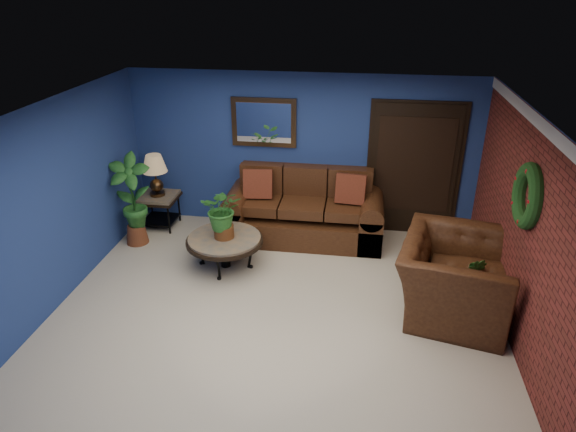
# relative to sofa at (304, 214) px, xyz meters

# --- Properties ---
(floor) EXTENTS (5.50, 5.50, 0.00)m
(floor) POSITION_rel_sofa_xyz_m (-0.09, -2.09, -0.36)
(floor) COLOR beige
(floor) RESTS_ON ground
(wall_back) EXTENTS (5.50, 0.04, 2.50)m
(wall_back) POSITION_rel_sofa_xyz_m (-0.09, 0.41, 0.89)
(wall_back) COLOR navy
(wall_back) RESTS_ON ground
(wall_left) EXTENTS (0.04, 5.00, 2.50)m
(wall_left) POSITION_rel_sofa_xyz_m (-2.84, -2.09, 0.89)
(wall_left) COLOR navy
(wall_left) RESTS_ON ground
(wall_right_brick) EXTENTS (0.04, 5.00, 2.50)m
(wall_right_brick) POSITION_rel_sofa_xyz_m (2.66, -2.09, 0.89)
(wall_right_brick) COLOR maroon
(wall_right_brick) RESTS_ON ground
(ceiling) EXTENTS (5.50, 5.00, 0.02)m
(ceiling) POSITION_rel_sofa_xyz_m (-0.09, -2.09, 2.14)
(ceiling) COLOR silver
(ceiling) RESTS_ON wall_back
(crown_molding) EXTENTS (0.03, 5.00, 0.14)m
(crown_molding) POSITION_rel_sofa_xyz_m (2.63, -2.09, 2.07)
(crown_molding) COLOR white
(crown_molding) RESTS_ON wall_right_brick
(wall_mirror) EXTENTS (1.02, 0.06, 0.77)m
(wall_mirror) POSITION_rel_sofa_xyz_m (-0.69, 0.37, 1.36)
(wall_mirror) COLOR #472E19
(wall_mirror) RESTS_ON wall_back
(closet_door) EXTENTS (1.44, 0.06, 2.18)m
(closet_door) POSITION_rel_sofa_xyz_m (1.66, 0.38, 0.69)
(closet_door) COLOR black
(closet_door) RESTS_ON wall_back
(wreath) EXTENTS (0.16, 0.72, 0.72)m
(wreath) POSITION_rel_sofa_xyz_m (2.60, -2.04, 1.34)
(wreath) COLOR black
(wreath) RESTS_ON wall_right_brick
(sofa) EXTENTS (2.45, 1.06, 1.10)m
(sofa) POSITION_rel_sofa_xyz_m (0.00, 0.00, 0.00)
(sofa) COLOR #472814
(sofa) RESTS_ON ground
(coffee_table) EXTENTS (1.09, 1.09, 0.47)m
(coffee_table) POSITION_rel_sofa_xyz_m (-1.00, -1.14, 0.05)
(coffee_table) COLOR #534F49
(coffee_table) RESTS_ON ground
(end_table) EXTENTS (0.61, 0.61, 0.56)m
(end_table) POSITION_rel_sofa_xyz_m (-2.39, -0.04, 0.07)
(end_table) COLOR #534F49
(end_table) RESTS_ON ground
(table_lamp) EXTENTS (0.40, 0.40, 0.66)m
(table_lamp) POSITION_rel_sofa_xyz_m (-2.39, -0.04, 0.63)
(table_lamp) COLOR #472E19
(table_lamp) RESTS_ON end_table
(side_chair) EXTENTS (0.50, 0.50, 1.03)m
(side_chair) POSITION_rel_sofa_xyz_m (0.07, 0.03, 0.22)
(side_chair) COLOR #582F19
(side_chair) RESTS_ON ground
(armchair) EXTENTS (1.57, 1.71, 0.95)m
(armchair) POSITION_rel_sofa_xyz_m (2.06, -1.77, 0.11)
(armchair) COLOR #472814
(armchair) RESTS_ON ground
(coffee_plant) EXTENTS (0.60, 0.54, 0.75)m
(coffee_plant) POSITION_rel_sofa_xyz_m (-1.00, -1.14, 0.52)
(coffee_plant) COLOR #5B3316
(coffee_plant) RESTS_ON coffee_table
(floor_plant) EXTENTS (0.37, 0.32, 0.74)m
(floor_plant) POSITION_rel_sofa_xyz_m (2.26, -1.68, 0.01)
(floor_plant) COLOR #5B3316
(floor_plant) RESTS_ON ground
(tall_plant) EXTENTS (0.68, 0.50, 1.44)m
(tall_plant) POSITION_rel_sofa_xyz_m (-2.54, -0.65, 0.41)
(tall_plant) COLOR brown
(tall_plant) RESTS_ON ground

